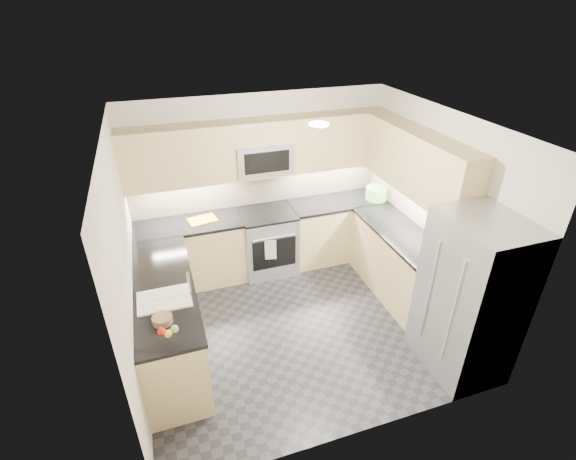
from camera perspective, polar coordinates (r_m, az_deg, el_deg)
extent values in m
cube|color=black|center=(5.36, 1.22, -12.54)|extent=(3.60, 3.20, 0.00)
cube|color=beige|center=(4.12, 1.60, 14.18)|extent=(3.60, 3.20, 0.02)
cube|color=beige|center=(5.98, -3.83, 6.45)|extent=(3.60, 0.02, 2.50)
cube|color=beige|center=(3.45, 10.66, -13.85)|extent=(3.60, 0.02, 2.50)
cube|color=beige|center=(4.43, -21.19, -4.66)|extent=(0.02, 3.20, 2.50)
cube|color=beige|center=(5.43, 19.58, 2.17)|extent=(0.02, 3.20, 2.50)
cube|color=#D6BE81|center=(5.94, -13.01, -3.23)|extent=(1.42, 0.60, 0.90)
cube|color=#D6BE81|center=(6.42, 6.54, 0.07)|extent=(1.42, 0.60, 0.90)
cube|color=#D6BE81|center=(5.76, 14.99, -4.65)|extent=(0.60, 1.70, 0.90)
cube|color=#D6BE81|center=(4.88, -15.93, -11.92)|extent=(0.60, 2.00, 0.90)
cube|color=black|center=(5.71, -13.54, 0.74)|extent=(1.42, 0.63, 0.04)
cube|color=black|center=(6.21, 6.78, 3.85)|extent=(1.42, 0.63, 0.04)
cube|color=black|center=(5.52, 15.62, -0.60)|extent=(0.63, 1.70, 0.04)
cube|color=black|center=(4.59, -16.73, -7.50)|extent=(0.63, 2.00, 0.04)
cube|color=#D6BE81|center=(5.62, -3.55, 11.19)|extent=(3.60, 0.35, 0.75)
cube|color=#D6BE81|center=(5.31, 17.36, 8.75)|extent=(0.35, 1.95, 0.75)
cube|color=tan|center=(6.00, -3.80, 5.95)|extent=(3.60, 0.01, 0.51)
cube|color=tan|center=(5.77, 16.87, 3.66)|extent=(0.01, 2.30, 0.51)
cube|color=#ABADB3|center=(6.07, -2.78, -1.61)|extent=(0.76, 0.65, 0.91)
cube|color=black|center=(5.84, -2.89, 2.25)|extent=(0.76, 0.65, 0.03)
cube|color=black|center=(5.80, -1.87, -3.26)|extent=(0.62, 0.02, 0.45)
cylinder|color=#B2B5BA|center=(5.64, -1.86, -1.06)|extent=(0.60, 0.02, 0.02)
cube|color=#ADB0B5|center=(5.64, -3.45, 9.91)|extent=(0.76, 0.40, 0.40)
cube|color=black|center=(5.45, -2.86, 9.22)|extent=(0.60, 0.01, 0.28)
cube|color=#9A9DA2|center=(4.68, 23.60, -8.51)|extent=(0.70, 0.90, 1.80)
cylinder|color=#B2B5BA|center=(4.33, 21.46, -10.52)|extent=(0.02, 0.02, 1.20)
cylinder|color=#B2B5BA|center=(4.54, 18.72, -7.88)|extent=(0.02, 0.02, 1.20)
cube|color=white|center=(4.42, -16.43, -9.79)|extent=(0.52, 0.38, 0.16)
cylinder|color=silver|center=(4.30, -13.35, -7.18)|extent=(0.03, 0.03, 0.28)
cylinder|color=#6DBD51|center=(6.31, 12.02, 4.93)|extent=(0.40, 0.40, 0.18)
cube|color=orange|center=(5.73, -11.62, 1.38)|extent=(0.41, 0.32, 0.01)
cylinder|color=olive|center=(4.11, -16.80, -11.63)|extent=(0.20, 0.20, 0.07)
sphere|color=#A01812|center=(3.86, -16.89, -13.17)|extent=(0.08, 0.08, 0.08)
sphere|color=#72B44D|center=(3.85, -15.27, -12.95)|extent=(0.07, 0.07, 0.07)
cube|color=silver|center=(5.70, -2.40, -2.74)|extent=(0.16, 0.05, 0.30)
sphere|color=#FAA61B|center=(3.83, -16.08, -13.48)|extent=(0.07, 0.07, 0.07)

